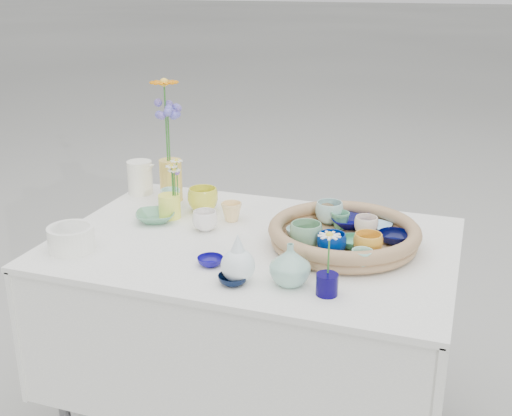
% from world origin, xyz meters
% --- Properties ---
extents(wicker_tray, '(0.47, 0.47, 0.08)m').
position_xyz_m(wicker_tray, '(0.28, 0.05, 0.80)').
color(wicker_tray, brown).
rests_on(wicker_tray, display_table).
extents(tray_ceramic_0, '(0.18, 0.18, 0.03)m').
position_xyz_m(tray_ceramic_0, '(0.28, 0.19, 0.80)').
color(tray_ceramic_0, '#010149').
rests_on(tray_ceramic_0, wicker_tray).
extents(tray_ceramic_1, '(0.13, 0.13, 0.03)m').
position_xyz_m(tray_ceramic_1, '(0.43, 0.09, 0.80)').
color(tray_ceramic_1, '#010532').
rests_on(tray_ceramic_1, wicker_tray).
extents(tray_ceramic_2, '(0.11, 0.11, 0.07)m').
position_xyz_m(tray_ceramic_2, '(0.37, -0.03, 0.82)').
color(tray_ceramic_2, gold).
rests_on(tray_ceramic_2, wicker_tray).
extents(tray_ceramic_3, '(0.10, 0.10, 0.03)m').
position_xyz_m(tray_ceramic_3, '(0.32, 0.01, 0.80)').
color(tray_ceramic_3, '#3C976A').
rests_on(tray_ceramic_3, wicker_tray).
extents(tray_ceramic_4, '(0.12, 0.12, 0.08)m').
position_xyz_m(tray_ceramic_4, '(0.18, -0.04, 0.82)').
color(tray_ceramic_4, '#6A9E78').
rests_on(tray_ceramic_4, wicker_tray).
extents(tray_ceramic_5, '(0.10, 0.10, 0.03)m').
position_xyz_m(tray_ceramic_5, '(0.14, 0.04, 0.80)').
color(tray_ceramic_5, '#A0CFCB').
rests_on(tray_ceramic_5, wicker_tray).
extents(tray_ceramic_6, '(0.12, 0.12, 0.07)m').
position_xyz_m(tray_ceramic_6, '(0.20, 0.19, 0.82)').
color(tray_ceramic_6, '#A0CCC3').
rests_on(tray_ceramic_6, wicker_tray).
extents(tray_ceramic_7, '(0.09, 0.09, 0.06)m').
position_xyz_m(tray_ceramic_7, '(0.34, 0.13, 0.81)').
color(tray_ceramic_7, '#FFE7CF').
rests_on(tray_ceramic_7, wicker_tray).
extents(tray_ceramic_8, '(0.11, 0.11, 0.02)m').
position_xyz_m(tray_ceramic_8, '(0.36, 0.18, 0.79)').
color(tray_ceramic_8, '#92CFEF').
rests_on(tray_ceramic_8, wicker_tray).
extents(tray_ceramic_9, '(0.10, 0.10, 0.07)m').
position_xyz_m(tray_ceramic_9, '(0.27, -0.07, 0.82)').
color(tray_ceramic_9, navy).
rests_on(tray_ceramic_9, wicker_tray).
extents(tray_ceramic_10, '(0.11, 0.11, 0.03)m').
position_xyz_m(tray_ceramic_10, '(0.18, -0.02, 0.80)').
color(tray_ceramic_10, '#F9DB85').
rests_on(tray_ceramic_10, wicker_tray).
extents(tray_ceramic_11, '(0.07, 0.07, 0.06)m').
position_xyz_m(tray_ceramic_11, '(0.37, -0.13, 0.81)').
color(tray_ceramic_11, '#88D2B7').
rests_on(tray_ceramic_11, wicker_tray).
extents(tray_ceramic_12, '(0.07, 0.07, 0.06)m').
position_xyz_m(tray_ceramic_12, '(0.25, 0.15, 0.81)').
color(tray_ceramic_12, '#4E9970').
rests_on(tray_ceramic_12, wicker_tray).
extents(loose_ceramic_0, '(0.13, 0.13, 0.09)m').
position_xyz_m(loose_ceramic_0, '(-0.27, 0.20, 0.81)').
color(loose_ceramic_0, yellow).
rests_on(loose_ceramic_0, display_table).
extents(loose_ceramic_1, '(0.09, 0.09, 0.07)m').
position_xyz_m(loose_ceramic_1, '(-0.13, 0.14, 0.80)').
color(loose_ceramic_1, '#FFD789').
rests_on(loose_ceramic_1, display_table).
extents(loose_ceramic_2, '(0.18, 0.18, 0.03)m').
position_xyz_m(loose_ceramic_2, '(-0.38, 0.05, 0.78)').
color(loose_ceramic_2, '#589470').
rests_on(loose_ceramic_2, display_table).
extents(loose_ceramic_3, '(0.10, 0.10, 0.07)m').
position_xyz_m(loose_ceramic_3, '(-0.18, 0.04, 0.80)').
color(loose_ceramic_3, white).
rests_on(loose_ceramic_3, display_table).
extents(loose_ceramic_4, '(0.09, 0.09, 0.02)m').
position_xyz_m(loose_ceramic_4, '(-0.06, -0.21, 0.78)').
color(loose_ceramic_4, '#0F0877').
rests_on(loose_ceramic_4, display_table).
extents(loose_ceramic_5, '(0.08, 0.08, 0.07)m').
position_xyz_m(loose_ceramic_5, '(-0.40, 0.21, 0.80)').
color(loose_ceramic_5, '#B1E0CB').
rests_on(loose_ceramic_5, display_table).
extents(loose_ceramic_6, '(0.10, 0.10, 0.03)m').
position_xyz_m(loose_ceramic_6, '(0.05, -0.31, 0.78)').
color(loose_ceramic_6, black).
rests_on(loose_ceramic_6, display_table).
extents(fluted_bowl, '(0.17, 0.17, 0.07)m').
position_xyz_m(fluted_bowl, '(-0.51, -0.25, 0.80)').
color(fluted_bowl, white).
rests_on(fluted_bowl, display_table).
extents(bud_vase_paleblue, '(0.11, 0.11, 0.15)m').
position_xyz_m(bud_vase_paleblue, '(0.05, -0.29, 0.84)').
color(bud_vase_paleblue, white).
rests_on(bud_vase_paleblue, display_table).
extents(bud_vase_seafoam, '(0.12, 0.12, 0.12)m').
position_xyz_m(bud_vase_seafoam, '(0.19, -0.25, 0.82)').
color(bud_vase_seafoam, '#89BCA8').
rests_on(bud_vase_seafoam, display_table).
extents(bud_vase_cobalt, '(0.07, 0.07, 0.06)m').
position_xyz_m(bud_vase_cobalt, '(0.30, -0.28, 0.79)').
color(bud_vase_cobalt, '#060041').
rests_on(bud_vase_cobalt, display_table).
extents(single_daisy, '(0.08, 0.08, 0.13)m').
position_xyz_m(single_daisy, '(0.30, -0.27, 0.88)').
color(single_daisy, white).
rests_on(single_daisy, bud_vase_cobalt).
extents(tall_vase_yellow, '(0.09, 0.09, 0.16)m').
position_xyz_m(tall_vase_yellow, '(-0.43, 0.27, 0.84)').
color(tall_vase_yellow, '#EEC24B').
rests_on(tall_vase_yellow, display_table).
extents(gerbera, '(0.15, 0.15, 0.31)m').
position_xyz_m(gerbera, '(-0.43, 0.26, 1.07)').
color(gerbera, orange).
rests_on(gerbera, tall_vase_yellow).
extents(hydrangea, '(0.10, 0.10, 0.26)m').
position_xyz_m(hydrangea, '(-0.42, 0.27, 1.02)').
color(hydrangea, '#6556AE').
rests_on(hydrangea, tall_vase_yellow).
extents(white_pitcher, '(0.16, 0.14, 0.13)m').
position_xyz_m(white_pitcher, '(-0.58, 0.31, 0.83)').
color(white_pitcher, white).
rests_on(white_pitcher, display_table).
extents(daisy_cup, '(0.09, 0.09, 0.08)m').
position_xyz_m(daisy_cup, '(-0.35, 0.10, 0.81)').
color(daisy_cup, '#F9FF52').
rests_on(daisy_cup, display_table).
extents(daisy_posy, '(0.10, 0.10, 0.13)m').
position_xyz_m(daisy_posy, '(-0.33, 0.11, 0.91)').
color(daisy_posy, white).
rests_on(daisy_posy, daisy_cup).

